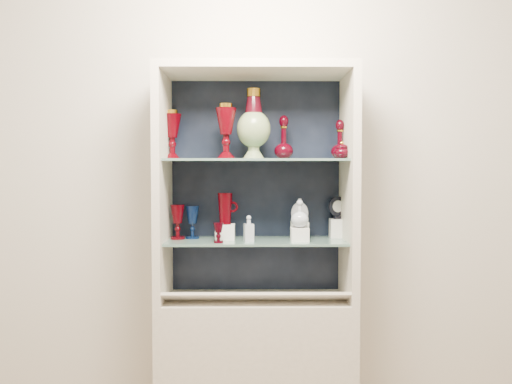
{
  "coord_description": "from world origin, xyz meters",
  "views": [
    {
      "loc": [
        -0.02,
        -1.04,
        1.41
      ],
      "look_at": [
        0.0,
        1.53,
        1.3
      ],
      "focal_mm": 35.0,
      "sensor_mm": 36.0,
      "label": 1
    }
  ],
  "objects_px": {
    "pedestal_lamp_right": "(226,131)",
    "pedestal_lamp_left": "(172,135)",
    "clear_square_bottle": "(249,229)",
    "lidded_bowl": "(342,150)",
    "ruby_goblet_small": "(218,233)",
    "ruby_pitcher": "(225,209)",
    "clear_round_decanter": "(300,214)",
    "ruby_decanter_a": "(284,135)",
    "flat_flask": "(300,210)",
    "ruby_decanter_b": "(340,138)",
    "cobalt_goblet": "(192,222)",
    "enamel_urn": "(254,124)",
    "ruby_goblet_tall": "(178,222)",
    "cameo_medallion": "(337,207)"
  },
  "relations": [
    {
      "from": "ruby_decanter_a",
      "to": "ruby_pitcher",
      "type": "distance_m",
      "value": 0.5
    },
    {
      "from": "pedestal_lamp_left",
      "to": "pedestal_lamp_right",
      "type": "xyz_separation_m",
      "value": [
        0.29,
        -0.09,
        0.01
      ]
    },
    {
      "from": "enamel_urn",
      "to": "clear_square_bottle",
      "type": "relative_size",
      "value": 2.7
    },
    {
      "from": "pedestal_lamp_right",
      "to": "pedestal_lamp_left",
      "type": "bearing_deg",
      "value": 162.15
    },
    {
      "from": "lidded_bowl",
      "to": "ruby_pitcher",
      "type": "distance_m",
      "value": 0.67
    },
    {
      "from": "ruby_decanter_b",
      "to": "ruby_pitcher",
      "type": "xyz_separation_m",
      "value": [
        -0.6,
        -0.02,
        -0.37
      ]
    },
    {
      "from": "pedestal_lamp_left",
      "to": "ruby_goblet_small",
      "type": "bearing_deg",
      "value": -30.99
    },
    {
      "from": "pedestal_lamp_left",
      "to": "clear_square_bottle",
      "type": "bearing_deg",
      "value": -16.0
    },
    {
      "from": "clear_square_bottle",
      "to": "cameo_medallion",
      "type": "distance_m",
      "value": 0.51
    },
    {
      "from": "cobalt_goblet",
      "to": "pedestal_lamp_right",
      "type": "bearing_deg",
      "value": -28.63
    },
    {
      "from": "ruby_decanter_a",
      "to": "flat_flask",
      "type": "distance_m",
      "value": 0.41
    },
    {
      "from": "cobalt_goblet",
      "to": "ruby_goblet_tall",
      "type": "height_order",
      "value": "ruby_goblet_tall"
    },
    {
      "from": "clear_round_decanter",
      "to": "flat_flask",
      "type": "bearing_deg",
      "value": 84.63
    },
    {
      "from": "ruby_decanter_b",
      "to": "clear_round_decanter",
      "type": "relative_size",
      "value": 1.62
    },
    {
      "from": "enamel_urn",
      "to": "flat_flask",
      "type": "relative_size",
      "value": 2.83
    },
    {
      "from": "pedestal_lamp_left",
      "to": "ruby_pitcher",
      "type": "bearing_deg",
      "value": -6.93
    },
    {
      "from": "ruby_decanter_b",
      "to": "ruby_pitcher",
      "type": "height_order",
      "value": "ruby_decanter_b"
    },
    {
      "from": "enamel_urn",
      "to": "ruby_goblet_tall",
      "type": "relative_size",
      "value": 1.98
    },
    {
      "from": "clear_square_bottle",
      "to": "flat_flask",
      "type": "distance_m",
      "value": 0.3
    },
    {
      "from": "ruby_decanter_b",
      "to": "cameo_medallion",
      "type": "distance_m",
      "value": 0.37
    },
    {
      "from": "pedestal_lamp_left",
      "to": "lidded_bowl",
      "type": "height_order",
      "value": "pedestal_lamp_left"
    },
    {
      "from": "ruby_decanter_b",
      "to": "ruby_goblet_small",
      "type": "distance_m",
      "value": 0.8
    },
    {
      "from": "pedestal_lamp_left",
      "to": "ruby_pitcher",
      "type": "distance_m",
      "value": 0.48
    },
    {
      "from": "pedestal_lamp_right",
      "to": "cameo_medallion",
      "type": "bearing_deg",
      "value": 13.21
    },
    {
      "from": "pedestal_lamp_right",
      "to": "ruby_decanter_b",
      "type": "relative_size",
      "value": 1.27
    },
    {
      "from": "flat_flask",
      "to": "pedestal_lamp_right",
      "type": "bearing_deg",
      "value": -160.2
    },
    {
      "from": "ruby_pitcher",
      "to": "clear_round_decanter",
      "type": "relative_size",
      "value": 1.21
    },
    {
      "from": "cameo_medallion",
      "to": "enamel_urn",
      "type": "bearing_deg",
      "value": 170.84
    },
    {
      "from": "pedestal_lamp_right",
      "to": "clear_round_decanter",
      "type": "distance_m",
      "value": 0.56
    },
    {
      "from": "pedestal_lamp_left",
      "to": "flat_flask",
      "type": "xyz_separation_m",
      "value": [
        0.67,
        -0.01,
        -0.39
      ]
    },
    {
      "from": "ruby_goblet_tall",
      "to": "ruby_goblet_small",
      "type": "relative_size",
      "value": 1.81
    },
    {
      "from": "ruby_decanter_a",
      "to": "ruby_goblet_small",
      "type": "xyz_separation_m",
      "value": [
        -0.34,
        -0.15,
        -0.5
      ]
    },
    {
      "from": "pedestal_lamp_right",
      "to": "enamel_urn",
      "type": "distance_m",
      "value": 0.15
    },
    {
      "from": "ruby_decanter_a",
      "to": "clear_square_bottle",
      "type": "xyz_separation_m",
      "value": [
        -0.18,
        -0.12,
        -0.48
      ]
    },
    {
      "from": "cobalt_goblet",
      "to": "ruby_pitcher",
      "type": "distance_m",
      "value": 0.2
    },
    {
      "from": "ruby_decanter_a",
      "to": "pedestal_lamp_left",
      "type": "bearing_deg",
      "value": -179.63
    },
    {
      "from": "ruby_pitcher",
      "to": "clear_square_bottle",
      "type": "relative_size",
      "value": 1.23
    },
    {
      "from": "ruby_decanter_b",
      "to": "clear_round_decanter",
      "type": "bearing_deg",
      "value": -157.53
    },
    {
      "from": "ruby_decanter_b",
      "to": "cobalt_goblet",
      "type": "height_order",
      "value": "ruby_decanter_b"
    },
    {
      "from": "clear_round_decanter",
      "to": "cameo_medallion",
      "type": "xyz_separation_m",
      "value": [
        0.22,
        0.15,
        0.03
      ]
    },
    {
      "from": "pedestal_lamp_right",
      "to": "clear_square_bottle",
      "type": "bearing_deg",
      "value": -11.25
    },
    {
      "from": "ruby_decanter_a",
      "to": "flat_flask",
      "type": "relative_size",
      "value": 2.04
    },
    {
      "from": "ruby_decanter_a",
      "to": "clear_square_bottle",
      "type": "bearing_deg",
      "value": -146.97
    },
    {
      "from": "pedestal_lamp_left",
      "to": "clear_square_bottle",
      "type": "xyz_separation_m",
      "value": [
        0.4,
        -0.12,
        -0.48
      ]
    },
    {
      "from": "pedestal_lamp_right",
      "to": "clear_round_decanter",
      "type": "relative_size",
      "value": 2.06
    },
    {
      "from": "ruby_goblet_small",
      "to": "clear_round_decanter",
      "type": "xyz_separation_m",
      "value": [
        0.41,
        0.05,
        0.09
      ]
    },
    {
      "from": "ruby_goblet_tall",
      "to": "flat_flask",
      "type": "relative_size",
      "value": 1.43
    },
    {
      "from": "pedestal_lamp_right",
      "to": "ruby_decanter_b",
      "type": "xyz_separation_m",
      "value": [
        0.59,
        0.08,
        -0.03
      ]
    },
    {
      "from": "ruby_decanter_b",
      "to": "cobalt_goblet",
      "type": "relative_size",
      "value": 1.26
    },
    {
      "from": "ruby_goblet_small",
      "to": "flat_flask",
      "type": "height_order",
      "value": "flat_flask"
    }
  ]
}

